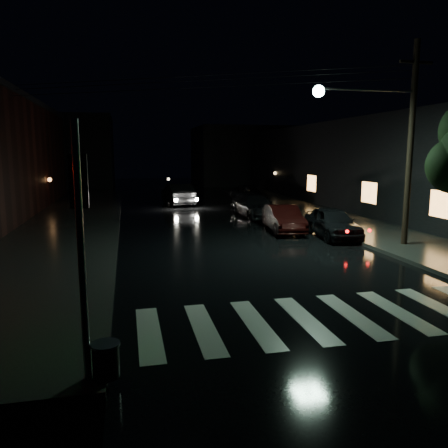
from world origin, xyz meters
TOP-DOWN VIEW (x-y plane):
  - ground at (0.00, 0.00)m, footprint 120.00×120.00m
  - sidewalk_left at (-5.00, 14.00)m, footprint 6.00×44.00m
  - sidewalk_right at (10.00, 14.00)m, footprint 4.00×44.00m
  - building_right at (17.00, 18.00)m, footprint 10.00×40.00m
  - building_far_left at (-10.00, 45.00)m, footprint 14.00×10.00m
  - building_far_right at (14.00, 45.00)m, footprint 14.00×10.00m
  - crosswalk at (3.00, 0.50)m, footprint 9.00×3.00m
  - signal_pole_corner at (-2.14, -1.46)m, footprint 0.68×0.61m
  - utility_pole at (8.83, 7.00)m, footprint 4.92×0.44m
  - parked_car_a at (7.60, 9.64)m, footprint 1.96×4.20m
  - parked_car_b at (5.92, 11.52)m, footprint 1.80×4.10m
  - parked_car_c at (5.98, 16.62)m, footprint 2.33×4.86m
  - parked_car_d at (7.60, 23.77)m, footprint 2.70×5.14m
  - oncoming_car at (2.18, 24.05)m, footprint 2.15×4.98m

SIDE VIEW (x-z plane):
  - ground at x=0.00m, z-range 0.00..0.00m
  - crosswalk at x=3.00m, z-range 0.00..0.01m
  - sidewalk_left at x=-5.00m, z-range 0.00..0.15m
  - sidewalk_right at x=10.00m, z-range 0.00..0.15m
  - parked_car_b at x=5.92m, z-range 0.00..1.31m
  - parked_car_c at x=5.98m, z-range 0.00..1.37m
  - parked_car_d at x=7.60m, z-range 0.00..1.38m
  - parked_car_a at x=7.60m, z-range 0.00..1.39m
  - oncoming_car at x=2.18m, z-range 0.00..1.59m
  - signal_pole_corner at x=-2.14m, z-range -0.56..3.64m
  - building_right at x=17.00m, z-range 0.00..6.00m
  - building_far_right at x=14.00m, z-range 0.00..7.00m
  - building_far_left at x=-10.00m, z-range 0.00..8.00m
  - utility_pole at x=8.83m, z-range 0.60..8.60m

